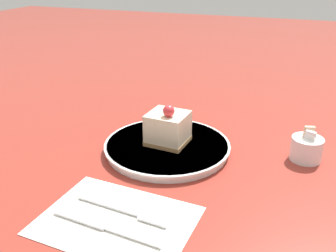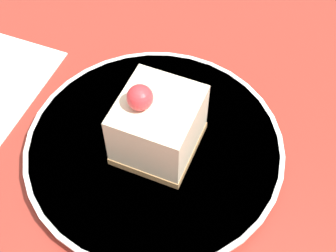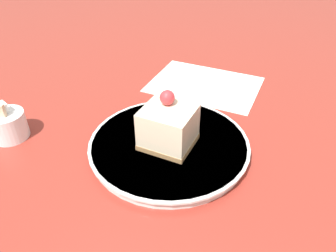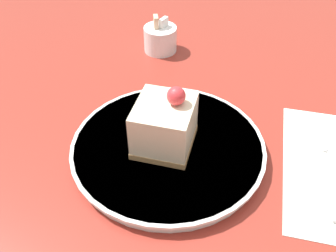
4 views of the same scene
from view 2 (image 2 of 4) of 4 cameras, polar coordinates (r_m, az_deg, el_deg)
name	(u,v)px [view 2 (image 2 of 4)]	position (r m, az deg, el deg)	size (l,w,h in m)	color
ground_plane	(181,167)	(0.48, 1.65, -5.00)	(4.00, 4.00, 0.00)	maroon
plate	(154,148)	(0.48, -1.67, -2.73)	(0.26, 0.26, 0.02)	silver
cake_slice	(158,125)	(0.45, -1.27, 0.12)	(0.08, 0.09, 0.09)	#9E7547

